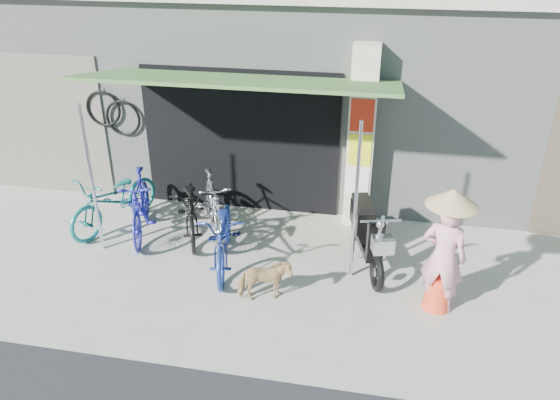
% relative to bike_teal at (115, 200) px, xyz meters
% --- Properties ---
extents(ground, '(80.00, 80.00, 0.00)m').
position_rel_bike_teal_xyz_m(ground, '(3.09, -1.48, -0.49)').
color(ground, '#ADA89C').
rests_on(ground, ground).
extents(bicycle_shop, '(12.30, 5.30, 3.66)m').
position_rel_bike_teal_xyz_m(bicycle_shop, '(3.09, 3.61, 1.34)').
color(bicycle_shop, gray).
rests_on(bicycle_shop, ground).
extents(shop_pillar, '(0.42, 0.44, 3.00)m').
position_rel_bike_teal_xyz_m(shop_pillar, '(3.94, 0.97, 1.01)').
color(shop_pillar, beige).
rests_on(shop_pillar, ground).
extents(awning, '(4.60, 1.88, 2.72)m').
position_rel_bike_teal_xyz_m(awning, '(2.19, 0.15, 2.02)').
color(awning, '#39602B').
rests_on(awning, ground).
extents(neighbour_left, '(2.60, 0.06, 2.60)m').
position_rel_bike_teal_xyz_m(neighbour_left, '(-1.91, 1.11, 0.81)').
color(neighbour_left, '#6B665B').
rests_on(neighbour_left, ground).
extents(bike_teal, '(1.26, 1.98, 0.98)m').
position_rel_bike_teal_xyz_m(bike_teal, '(0.00, 0.00, 0.00)').
color(bike_teal, '#1A7978').
rests_on(bike_teal, ground).
extents(bike_blue, '(0.99, 1.83, 1.06)m').
position_rel_bike_teal_xyz_m(bike_blue, '(0.53, -0.18, 0.04)').
color(bike_blue, '#22229E').
rests_on(bike_blue, ground).
extents(bike_black, '(1.23, 1.93, 0.96)m').
position_rel_bike_teal_xyz_m(bike_black, '(1.35, -0.00, -0.01)').
color(bike_black, black).
rests_on(bike_black, ground).
extents(bike_silver, '(1.20, 1.77, 1.04)m').
position_rel_bike_teal_xyz_m(bike_silver, '(1.69, 0.03, 0.03)').
color(bike_silver, '#A5A4A9').
rests_on(bike_silver, ground).
extents(bike_navy, '(1.04, 1.99, 1.00)m').
position_rel_bike_teal_xyz_m(bike_navy, '(2.12, -0.78, 0.01)').
color(bike_navy, navy).
rests_on(bike_navy, ground).
extents(street_dog, '(0.80, 0.57, 0.61)m').
position_rel_bike_teal_xyz_m(street_dog, '(2.88, -1.53, -0.18)').
color(street_dog, tan).
rests_on(street_dog, ground).
extents(moped, '(0.74, 1.89, 1.09)m').
position_rel_bike_teal_xyz_m(moped, '(4.16, -0.30, 0.01)').
color(moped, black).
rests_on(moped, ground).
extents(nun, '(0.66, 0.64, 1.74)m').
position_rel_bike_teal_xyz_m(nun, '(5.16, -1.25, 0.37)').
color(nun, pink).
rests_on(nun, ground).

